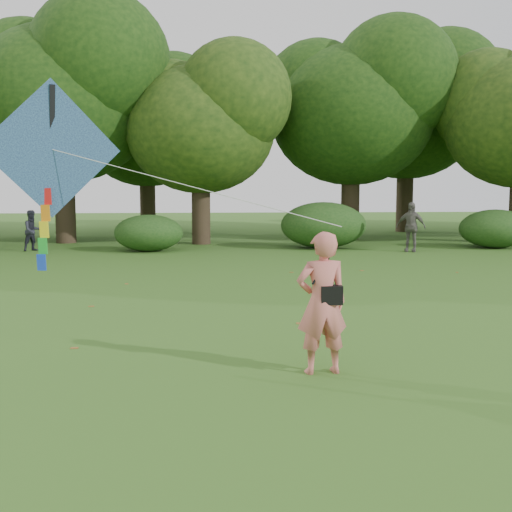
{
  "coord_description": "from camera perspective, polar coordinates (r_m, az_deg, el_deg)",
  "views": [
    {
      "loc": [
        -1.62,
        -7.93,
        2.63
      ],
      "look_at": [
        -0.9,
        2.0,
        1.5
      ],
      "focal_mm": 45.0,
      "sensor_mm": 36.0,
      "label": 1
    }
  ],
  "objects": [
    {
      "name": "ground",
      "position": [
        8.51,
        7.21,
        -11.58
      ],
      "size": [
        100.0,
        100.0,
        0.0
      ],
      "primitive_type": "plane",
      "color": "#265114",
      "rests_on": "ground"
    },
    {
      "name": "fallen_leaves",
      "position": [
        12.44,
        -3.5,
        -5.72
      ],
      "size": [
        11.7,
        15.1,
        0.01
      ],
      "color": "brown",
      "rests_on": "ground"
    },
    {
      "name": "crossbody_bag",
      "position": [
        8.87,
        6.66,
        -3.37
      ],
      "size": [
        0.43,
        0.2,
        0.75
      ],
      "color": "black",
      "rests_on": "ground"
    },
    {
      "name": "shrub_band",
      "position": [
        25.61,
        -2.1,
        2.51
      ],
      "size": [
        39.15,
        3.22,
        1.88
      ],
      "color": "#264919",
      "rests_on": "ground"
    },
    {
      "name": "bystander_left",
      "position": [
        26.45,
        -19.24,
        2.14
      ],
      "size": [
        0.98,
        0.97,
        1.59
      ],
      "primitive_type": "imported",
      "rotation": [
        0.0,
        0.0,
        0.74
      ],
      "color": "#252632",
      "rests_on": "ground"
    },
    {
      "name": "man_kite_flyer",
      "position": [
        8.91,
        5.87,
        -4.17
      ],
      "size": [
        0.78,
        0.56,
        1.98
      ],
      "primitive_type": "imported",
      "rotation": [
        0.0,
        0.0,
        3.27
      ],
      "color": "#D56D64",
      "rests_on": "ground"
    },
    {
      "name": "bystander_right",
      "position": [
        25.42,
        13.59,
        2.53
      ],
      "size": [
        1.21,
        0.94,
        1.92
      ],
      "primitive_type": "imported",
      "rotation": [
        0.0,
        0.0,
        -0.5
      ],
      "color": "#635F58",
      "rests_on": "ground"
    },
    {
      "name": "flying_kite",
      "position": [
        10.54,
        -17.69,
        8.74
      ],
      "size": [
        5.23,
        2.09,
        2.97
      ],
      "color": "#263AA6",
      "rests_on": "ground"
    },
    {
      "name": "tree_line",
      "position": [
        31.13,
        2.01,
        11.96
      ],
      "size": [
        54.7,
        15.3,
        9.48
      ],
      "color": "#3A2D1E",
      "rests_on": "ground"
    }
  ]
}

